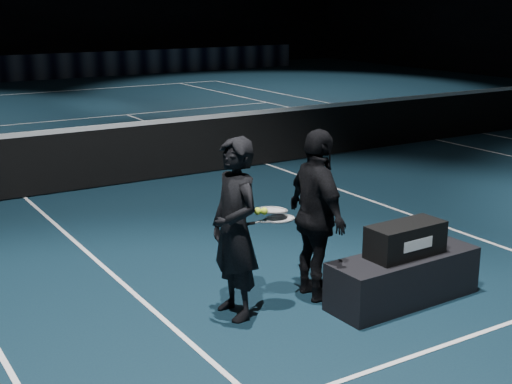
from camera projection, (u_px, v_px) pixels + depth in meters
floor at (266, 164)px, 12.29m from camera, size 36.00×36.00×0.00m
court_lines at (266, 164)px, 12.28m from camera, size 10.98×23.78×0.01m
net_mesh at (267, 138)px, 12.17m from camera, size 12.80×0.02×0.86m
net_tape at (267, 111)px, 12.05m from camera, size 12.80×0.03×0.07m
sponsor_backdrop at (28, 68)px, 24.89m from camera, size 22.00×0.15×0.90m
player_bench at (403, 278)px, 6.65m from camera, size 1.54×0.55×0.46m
racket_bag at (406, 239)px, 6.56m from camera, size 0.77×0.35×0.30m
bag_signature at (418, 245)px, 6.42m from camera, size 0.35×0.01×0.10m
player_a at (235, 229)px, 6.21m from camera, size 0.40×0.60×1.62m
player_b at (317, 215)px, 6.60m from camera, size 0.53×1.00×1.62m
racket_lower at (280, 219)px, 6.41m from camera, size 0.69×0.26×0.03m
racket_upper at (273, 210)px, 6.40m from camera, size 0.68×0.22×0.10m
tennis_balls at (260, 209)px, 6.29m from camera, size 0.12×0.10×0.12m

